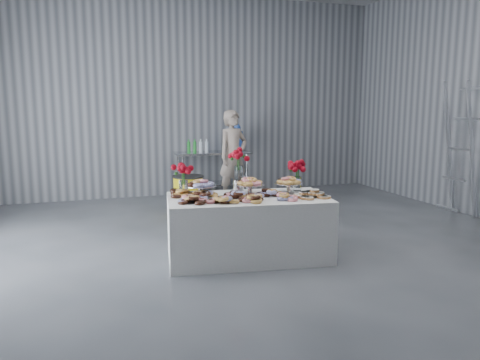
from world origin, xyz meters
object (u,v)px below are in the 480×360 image
object	(u,v)px
person	(233,156)
stepladder	(460,149)
display_table	(248,227)
trash_barrel	(188,196)
prep_table	(212,166)
water_jug	(236,139)

from	to	relation	value
person	stepladder	distance (m)	3.94
display_table	trash_barrel	xyz separation A→B (m)	(-0.21, 2.35, -0.04)
display_table	stepladder	bearing A→B (deg)	12.82
prep_table	water_jug	xyz separation A→B (m)	(0.50, -0.00, 0.53)
prep_table	stepladder	size ratio (longest dim) A/B	0.67
prep_table	stepladder	world-z (taller)	stepladder
prep_table	trash_barrel	distance (m)	1.74
prep_table	stepladder	bearing A→B (deg)	-40.77
water_jug	person	distance (m)	0.72
trash_barrel	stepladder	world-z (taller)	stepladder
prep_table	person	size ratio (longest dim) A/B	0.86
prep_table	trash_barrel	xyz separation A→B (m)	(-0.83, -1.50, -0.28)
prep_table	display_table	bearing A→B (deg)	-99.19
display_table	water_jug	world-z (taller)	water_jug
display_table	water_jug	xyz separation A→B (m)	(1.12, 3.85, 0.77)
stepladder	trash_barrel	bearing A→B (deg)	161.32
trash_barrel	prep_table	bearing A→B (deg)	60.98
trash_barrel	person	bearing A→B (deg)	39.79
water_jug	person	world-z (taller)	person
stepladder	display_table	bearing A→B (deg)	-167.18
water_jug	trash_barrel	world-z (taller)	water_jug
person	stepladder	world-z (taller)	stepladder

